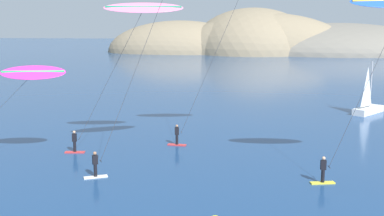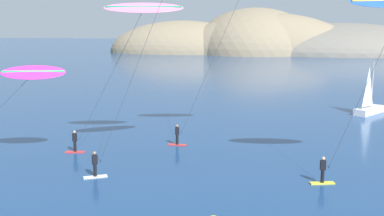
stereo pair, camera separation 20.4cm
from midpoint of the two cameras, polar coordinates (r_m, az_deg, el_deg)
name	(u,v)px [view 1 (the left image)]	position (r m, az deg, el deg)	size (l,w,h in m)	color
headland_island	(273,53)	(167.08, 9.59, 6.50)	(113.91, 55.40, 30.28)	#84755B
sailboat_near	(370,107)	(56.24, 20.21, 0.08)	(4.40, 5.29, 5.70)	white
kitesurfer_pink	(138,19)	(36.09, -6.58, 10.47)	(9.04, 2.57, 11.31)	red
kitesurfer_magenta	(26,80)	(35.01, -19.24, 3.16)	(8.63, 2.71, 6.91)	silver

